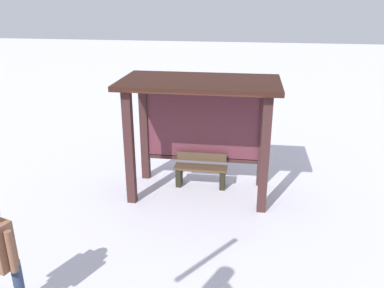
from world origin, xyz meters
name	(u,v)px	position (x,y,z in m)	size (l,w,h in m)	color
ground_plane	(199,192)	(0.00, 0.00, 0.00)	(60.00, 60.00, 0.00)	silver
bus_shelter	(200,110)	(0.00, 0.17, 1.89)	(3.28, 1.74, 2.57)	#3F2323
bench_left_inside	(201,171)	(0.00, 0.33, 0.37)	(1.22, 0.36, 0.78)	brown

